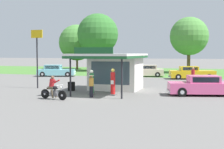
{
  "coord_description": "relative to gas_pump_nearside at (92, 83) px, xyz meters",
  "views": [
    {
      "loc": [
        7.48,
        -20.36,
        3.1
      ],
      "look_at": [
        0.29,
        2.66,
        1.4
      ],
      "focal_mm": 48.9,
      "sensor_mm": 36.0,
      "label": 1
    }
  ],
  "objects": [
    {
      "name": "bystander_chatting_near_pumps",
      "position": [
        0.64,
        10.91,
        -0.06
      ],
      "size": [
        0.34,
        0.34,
        1.5
      ],
      "color": "black",
      "rests_on": "ground"
    },
    {
      "name": "grass_verge_strip",
      "position": [
        0.74,
        29.16,
        -0.84
      ],
      "size": [
        120.0,
        24.0,
        0.01
      ],
      "primitive_type": "cube",
      "color": "#477A33",
      "rests_on": "ground"
    },
    {
      "name": "bystander_standing_back_lot",
      "position": [
        6.95,
        9.07,
        0.08
      ],
      "size": [
        0.34,
        0.34,
        1.74
      ],
      "color": "black",
      "rests_on": "ground"
    },
    {
      "name": "parked_car_back_row_left",
      "position": [
        6.48,
        16.19,
        -0.14
      ],
      "size": [
        5.69,
        3.24,
        1.52
      ],
      "color": "gold",
      "rests_on": "ground"
    },
    {
      "name": "roadside_pole_sign",
      "position": [
        -6.08,
        2.48,
        2.63
      ],
      "size": [
        1.1,
        0.12,
        5.12
      ],
      "color": "black",
      "rests_on": "ground"
    },
    {
      "name": "ground_plane",
      "position": [
        0.74,
        -0.84,
        -0.84
      ],
      "size": [
        300.0,
        300.0,
        0.0
      ],
      "primitive_type": "plane",
      "color": "slate"
    },
    {
      "name": "featured_classic_sedan",
      "position": [
        8.09,
        1.99,
        -0.16
      ],
      "size": [
        5.68,
        2.98,
        1.46
      ],
      "color": "#E55993",
      "rests_on": "ground"
    },
    {
      "name": "gas_pump_nearside",
      "position": [
        0.0,
        0.0,
        0.0
      ],
      "size": [
        0.44,
        0.44,
        1.85
      ],
      "color": "slate",
      "rests_on": "ground"
    },
    {
      "name": "parked_car_back_row_far_right",
      "position": [
        0.42,
        18.3,
        -0.13
      ],
      "size": [
        5.41,
        3.0,
        1.53
      ],
      "color": "beige",
      "rests_on": "ground"
    },
    {
      "name": "tree_oak_distant_spare",
      "position": [
        -15.72,
        32.8,
        4.17
      ],
      "size": [
        6.9,
        6.9,
        8.55
      ],
      "color": "brown",
      "rests_on": "ground"
    },
    {
      "name": "parked_car_back_row_right",
      "position": [
        -11.07,
        15.3,
        -0.14
      ],
      "size": [
        5.34,
        3.2,
        1.54
      ],
      "color": "#7AC6D1",
      "rests_on": "ground"
    },
    {
      "name": "tree_oak_right",
      "position": [
        5.45,
        28.08,
        4.88
      ],
      "size": [
        5.98,
        5.98,
        8.72
      ],
      "color": "brown",
      "rests_on": "ground"
    },
    {
      "name": "motorcycle_with_rider",
      "position": [
        -1.62,
        -2.96,
        -0.19
      ],
      "size": [
        2.12,
        0.79,
        1.58
      ],
      "color": "black",
      "rests_on": "ground"
    },
    {
      "name": "service_station_kiosk",
      "position": [
        0.83,
        3.21,
        0.94
      ],
      "size": [
        4.7,
        7.43,
        3.49
      ],
      "color": "silver",
      "rests_on": "ground"
    },
    {
      "name": "gas_pump_offside",
      "position": [
        1.67,
        0.0,
        0.06
      ],
      "size": [
        0.44,
        0.44,
        1.97
      ],
      "color": "slate",
      "rests_on": "ground"
    },
    {
      "name": "tree_oak_left",
      "position": [
        -9.86,
        28.21,
        5.39
      ],
      "size": [
        7.02,
        7.02,
        9.85
      ],
      "color": "brown",
      "rests_on": "ground"
    },
    {
      "name": "bystander_admiring_sedan",
      "position": [
        0.48,
        -1.31,
        -0.01
      ],
      "size": [
        0.34,
        0.34,
        1.56
      ],
      "color": "black",
      "rests_on": "ground"
    },
    {
      "name": "spare_tire_stack",
      "position": [
        -2.45,
        1.69,
        -0.48
      ],
      "size": [
        0.6,
        0.6,
        0.72
      ],
      "color": "black",
      "rests_on": "ground"
    }
  ]
}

